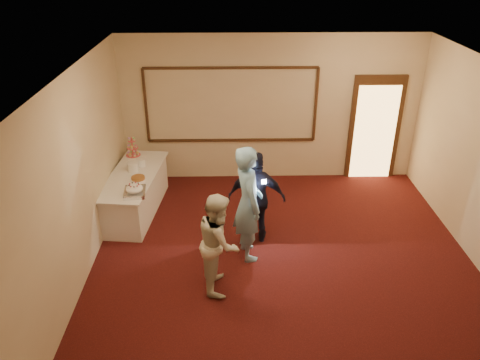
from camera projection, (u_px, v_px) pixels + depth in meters
The scene contains 14 objects.
floor at pixel (286, 281), 7.00m from camera, with size 7.00×7.00×0.00m, color black.
room_walls at pixel (293, 158), 6.07m from camera, with size 6.04×7.04×3.02m.
wall_molding at pixel (231, 105), 9.33m from camera, with size 3.45×0.04×1.55m.
doorway at pixel (375, 129), 9.61m from camera, with size 1.05×0.07×2.20m.
buffet_table at pixel (135, 193), 8.62m from camera, with size 1.04×2.20×0.77m.
pavlova_tray at pixel (135, 190), 7.76m from camera, with size 0.38×0.50×0.18m.
cupcake_stand at pixel (133, 148), 9.12m from camera, with size 0.28×0.28×0.41m.
plate_stack_a at pixel (133, 167), 8.52m from camera, with size 0.21×0.21×0.17m.
plate_stack_b at pixel (141, 162), 8.72m from camera, with size 0.18×0.18×0.15m.
tart at pixel (138, 178), 8.25m from camera, with size 0.28×0.28×0.06m.
man at pixel (248, 203), 7.16m from camera, with size 0.69×0.45×1.89m, color #7AAECF.
woman at pixel (219, 242), 6.58m from camera, with size 0.73×0.57×1.51m, color silver.
guest at pixel (257, 198), 7.61m from camera, with size 0.94×0.39×1.60m, color black.
camera_flash at pixel (264, 182), 7.31m from camera, with size 0.07×0.04×0.05m, color white.
Camera 1 is at (-0.81, -5.51, 4.54)m, focal length 35.00 mm.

